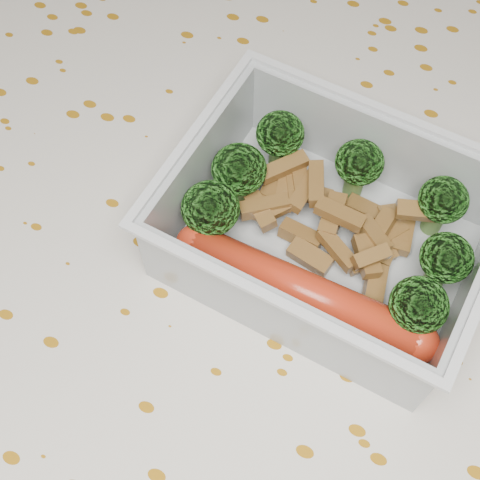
% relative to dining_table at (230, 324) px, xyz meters
% --- Properties ---
extents(ground_plane, '(4.00, 4.00, 0.00)m').
position_rel_dining_table_xyz_m(ground_plane, '(0.00, 0.00, -0.67)').
color(ground_plane, olive).
rests_on(ground_plane, ground).
extents(dining_table, '(1.40, 0.90, 0.75)m').
position_rel_dining_table_xyz_m(dining_table, '(0.00, 0.00, 0.00)').
color(dining_table, brown).
rests_on(dining_table, ground).
extents(tablecloth, '(1.46, 0.96, 0.19)m').
position_rel_dining_table_xyz_m(tablecloth, '(0.00, 0.00, 0.05)').
color(tablecloth, silver).
rests_on(tablecloth, dining_table).
extents(lunch_container, '(0.19, 0.16, 0.06)m').
position_rel_dining_table_xyz_m(lunch_container, '(0.05, 0.03, 0.11)').
color(lunch_container, silver).
rests_on(lunch_container, tablecloth).
extents(broccoli_florets, '(0.16, 0.11, 0.04)m').
position_rel_dining_table_xyz_m(broccoli_florets, '(0.04, 0.04, 0.12)').
color(broccoli_florets, '#608C3F').
rests_on(broccoli_florets, lunch_container).
extents(meat_pile, '(0.11, 0.08, 0.03)m').
position_rel_dining_table_xyz_m(meat_pile, '(0.05, 0.05, 0.11)').
color(meat_pile, brown).
rests_on(meat_pile, lunch_container).
extents(sausage, '(0.16, 0.03, 0.02)m').
position_rel_dining_table_xyz_m(sausage, '(0.05, -0.01, 0.11)').
color(sausage, red).
rests_on(sausage, lunch_container).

